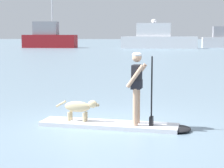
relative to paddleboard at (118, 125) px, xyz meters
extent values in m
plane|color=gray|center=(-0.23, 0.04, -0.05)|extent=(400.00, 400.00, 0.00)
cube|color=silver|center=(-0.23, 0.04, 0.00)|extent=(3.37, 1.27, 0.10)
ellipsoid|color=black|center=(1.40, -0.23, 0.00)|extent=(0.67, 0.78, 0.10)
cylinder|color=tan|center=(0.46, 0.06, 0.48)|extent=(0.12, 0.12, 0.86)
cylinder|color=tan|center=(0.41, -0.20, 0.48)|extent=(0.12, 0.12, 0.86)
cube|color=black|center=(0.43, -0.07, 0.99)|extent=(0.28, 0.39, 0.20)
cube|color=black|center=(0.43, -0.07, 1.17)|extent=(0.25, 0.37, 0.53)
sphere|color=tan|center=(0.43, -0.07, 1.61)|extent=(0.22, 0.22, 0.22)
ellipsoid|color=white|center=(0.43, -0.07, 1.67)|extent=(0.23, 0.23, 0.11)
cylinder|color=tan|center=(0.47, 0.11, 1.20)|extent=(0.43, 0.16, 0.54)
cylinder|color=tan|center=(0.40, -0.26, 1.20)|extent=(0.43, 0.16, 0.54)
cylinder|color=black|center=(0.78, -0.13, 0.85)|extent=(0.04, 0.04, 1.59)
cube|color=black|center=(0.78, -0.13, 0.15)|extent=(0.11, 0.19, 0.20)
ellipsoid|color=#CCB78C|center=(-0.99, 0.17, 0.40)|extent=(0.67, 0.32, 0.26)
ellipsoid|color=#CCB78C|center=(-0.62, 0.10, 0.48)|extent=(0.24, 0.19, 0.18)
ellipsoid|color=gray|center=(-0.51, 0.09, 0.46)|extent=(0.13, 0.10, 0.08)
cylinder|color=#CCB78C|center=(-1.41, 0.24, 0.45)|extent=(0.27, 0.09, 0.18)
cylinder|color=#CCB78C|center=(-0.79, 0.21, 0.16)|extent=(0.07, 0.07, 0.22)
cylinder|color=#CCB78C|center=(-0.82, 0.06, 0.16)|extent=(0.07, 0.07, 0.22)
cylinder|color=#CCB78C|center=(-1.17, 0.27, 0.16)|extent=(0.07, 0.07, 0.22)
cylinder|color=#CCB78C|center=(-1.20, 0.12, 0.16)|extent=(0.07, 0.07, 0.22)
cube|color=maroon|center=(-15.30, 56.60, 1.05)|extent=(9.11, 3.26, 2.20)
cube|color=gray|center=(-15.97, 56.60, 3.26)|extent=(4.13, 2.35, 2.22)
cylinder|color=silver|center=(-14.85, 56.60, 7.54)|extent=(0.20, 0.20, 10.79)
cylinder|color=silver|center=(-15.97, 56.60, 3.35)|extent=(3.16, 0.26, 0.14)
cube|color=white|center=(3.15, 54.44, 0.92)|extent=(12.26, 3.83, 1.94)
cube|color=silver|center=(2.24, 54.44, 2.95)|extent=(5.58, 2.61, 2.12)
ellipsoid|color=white|center=(2.24, 54.44, 4.36)|extent=(0.90, 0.90, 0.60)
camera|label=1|loc=(0.57, -8.97, 2.12)|focal=62.27mm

